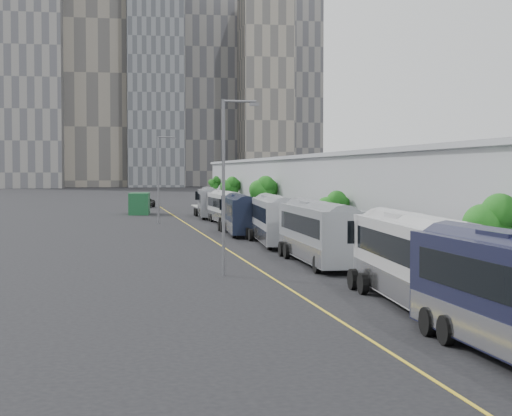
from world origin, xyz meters
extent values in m
cube|color=gray|center=(9.00, 55.00, 0.06)|extent=(10.00, 170.00, 0.12)
cube|color=gold|center=(-1.50, 55.00, 0.01)|extent=(0.12, 160.00, 0.02)
cube|color=gray|center=(13.00, 55.00, 3.40)|extent=(12.00, 160.00, 6.80)
cube|color=gray|center=(13.00, 55.00, 5.85)|extent=(12.45, 160.40, 2.57)
cube|color=gray|center=(7.10, 55.00, 7.00)|extent=(0.30, 160.00, 0.40)
cube|color=slate|center=(-35.00, 300.00, 47.50)|extent=(22.00, 22.00, 95.00)
cube|color=gray|center=(-12.00, 320.00, 60.00)|extent=(26.00, 24.00, 120.00)
cube|color=slate|center=(8.00, 310.00, 40.00)|extent=(20.00, 20.00, 80.00)
cube|color=slate|center=(28.00, 330.00, 52.50)|extent=(24.00, 24.00, 105.00)
cube|color=gray|center=(48.00, 305.00, 35.00)|extent=(18.00, 18.00, 70.00)
cube|color=slate|center=(65.00, 340.00, 45.00)|extent=(22.00, 22.00, 90.00)
cube|color=black|center=(2.00, 22.27, 3.71)|extent=(1.34, 2.25, 0.30)
cube|color=#B7B7BA|center=(2.79, 32.39, 1.96)|extent=(3.70, 13.38, 3.20)
cube|color=black|center=(2.79, 32.19, 2.53)|extent=(3.63, 11.80, 1.09)
cube|color=silver|center=(2.79, 32.39, 0.93)|extent=(3.72, 13.12, 1.02)
cube|color=#B7B7BA|center=(2.79, 33.91, 3.71)|extent=(1.50, 2.33, 0.30)
cube|color=gray|center=(2.69, 48.79, 1.94)|extent=(2.97, 13.17, 3.18)
cube|color=black|center=(2.69, 48.59, 2.51)|extent=(2.99, 11.60, 1.08)
cube|color=silver|center=(2.69, 48.79, 0.92)|extent=(3.01, 12.91, 1.02)
cube|color=gray|center=(2.69, 50.30, 3.68)|extent=(1.37, 2.25, 0.30)
cube|color=gray|center=(2.76, 63.12, 1.93)|extent=(3.63, 13.17, 3.15)
cube|color=black|center=(2.76, 62.92, 2.49)|extent=(3.57, 11.62, 1.07)
cube|color=silver|center=(2.76, 63.12, 0.92)|extent=(3.65, 12.92, 1.01)
cube|color=gray|center=(2.76, 64.63, 3.65)|extent=(1.47, 2.30, 0.30)
cube|color=black|center=(1.79, 74.14, 1.81)|extent=(3.16, 12.37, 2.97)
cube|color=black|center=(1.79, 73.95, 2.35)|extent=(3.14, 10.91, 1.01)
cube|color=silver|center=(1.79, 74.14, 0.86)|extent=(3.19, 12.13, 0.95)
cube|color=black|center=(1.79, 75.56, 3.44)|extent=(1.34, 2.14, 0.28)
cube|color=silver|center=(2.80, 90.13, 1.78)|extent=(2.67, 12.10, 2.92)
cube|color=black|center=(2.80, 89.94, 2.31)|extent=(2.70, 10.65, 0.99)
cube|color=silver|center=(2.80, 90.13, 0.85)|extent=(2.71, 11.86, 0.93)
cube|color=silver|center=(2.80, 91.52, 3.38)|extent=(1.25, 2.06, 0.28)
cube|color=slate|center=(2.46, 102.37, 1.86)|extent=(3.53, 12.73, 3.05)
cube|color=black|center=(2.46, 102.18, 2.41)|extent=(3.47, 11.24, 1.04)
cube|color=silver|center=(2.46, 102.37, 0.89)|extent=(3.55, 12.49, 0.97)
cube|color=slate|center=(2.46, 103.82, 3.53)|extent=(1.43, 2.22, 0.29)
cylinder|color=black|center=(5.66, 31.43, 1.69)|extent=(0.18, 0.18, 3.39)
sphere|color=#125013|center=(5.66, 31.43, 3.45)|extent=(2.29, 2.29, 2.29)
cylinder|color=black|center=(5.76, 57.00, 1.48)|extent=(0.18, 0.18, 2.97)
sphere|color=#125013|center=(5.76, 57.00, 3.03)|extent=(2.08, 2.08, 2.08)
cylinder|color=black|center=(5.49, 82.71, 1.89)|extent=(0.18, 0.18, 3.77)
sphere|color=#125013|center=(5.49, 82.71, 3.85)|extent=(2.61, 2.61, 2.61)
cylinder|color=black|center=(5.68, 106.68, 1.84)|extent=(0.18, 0.18, 3.67)
sphere|color=#125013|center=(5.68, 106.68, 3.70)|extent=(2.24, 2.24, 2.24)
cylinder|color=black|center=(6.12, 125.80, 1.98)|extent=(0.18, 0.18, 3.96)
sphere|color=#125013|center=(6.12, 125.80, 3.83)|extent=(1.36, 1.36, 1.36)
cylinder|color=#59595E|center=(-3.94, 43.75, 4.80)|extent=(0.18, 0.18, 9.60)
cylinder|color=#59595E|center=(-3.04, 43.75, 9.50)|extent=(1.80, 0.14, 0.14)
cube|color=#59595E|center=(-2.24, 43.75, 9.35)|extent=(0.50, 0.22, 0.18)
cylinder|color=#59595E|center=(-4.49, 91.23, 4.76)|extent=(0.18, 0.18, 9.52)
cylinder|color=#59595E|center=(-3.59, 91.23, 9.42)|extent=(1.80, 0.14, 0.14)
cube|color=#59595E|center=(-2.79, 91.23, 9.27)|extent=(0.50, 0.22, 0.18)
cube|color=#133F22|center=(-5.70, 111.82, 1.42)|extent=(3.10, 6.12, 2.84)
imported|color=black|center=(-4.14, 133.01, 0.77)|extent=(4.07, 6.06, 1.54)
camera|label=1|loc=(-10.34, -2.18, 5.72)|focal=60.00mm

